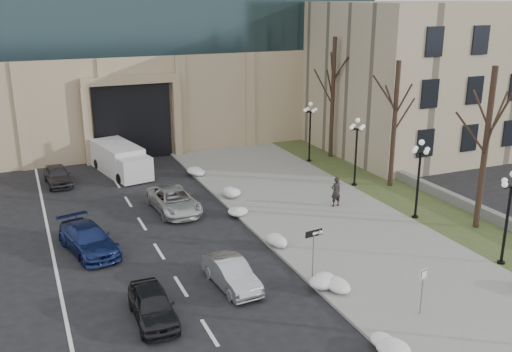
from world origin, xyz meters
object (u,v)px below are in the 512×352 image
(lamppost_c, at_px, (357,143))
(lamppost_d, at_px, (310,124))
(car_a, at_px, (153,305))
(car_b, at_px, (231,274))
(car_e, at_px, (58,175))
(one_way_sign, at_px, (317,239))
(pedestrian, at_px, (336,192))
(car_c, at_px, (88,239))
(keep_sign, at_px, (423,282))
(lamppost_b, at_px, (419,169))
(box_truck, at_px, (121,160))
(car_d, at_px, (174,201))
(lamppost_a, at_px, (509,205))

(lamppost_c, relative_size, lamppost_d, 1.00)
(car_a, relative_size, car_b, 1.00)
(car_e, xyz_separation_m, one_way_sign, (9.54, -19.25, 1.40))
(pedestrian, relative_size, lamppost_d, 0.39)
(car_a, bearing_deg, lamppost_d, 47.81)
(car_c, distance_m, keep_sign, 16.32)
(car_c, relative_size, keep_sign, 2.28)
(keep_sign, height_order, lamppost_b, lamppost_b)
(one_way_sign, bearing_deg, lamppost_c, 43.09)
(lamppost_d, bearing_deg, car_b, -127.77)
(keep_sign, distance_m, lamppost_d, 22.74)
(lamppost_b, bearing_deg, box_truck, 131.57)
(lamppost_b, bearing_deg, lamppost_d, 90.00)
(box_truck, bearing_deg, car_d, -92.01)
(box_truck, distance_m, lamppost_a, 26.47)
(one_way_sign, bearing_deg, car_d, 100.58)
(pedestrian, xyz_separation_m, lamppost_d, (3.32, 9.57, 2.02))
(car_a, bearing_deg, one_way_sign, 3.82)
(pedestrian, bearing_deg, lamppost_c, -141.57)
(pedestrian, xyz_separation_m, one_way_sign, (-5.67, -7.77, 1.01))
(car_a, relative_size, car_d, 0.77)
(car_b, height_order, car_e, car_e)
(lamppost_a, height_order, lamppost_b, same)
(lamppost_a, distance_m, lamppost_b, 6.50)
(car_a, distance_m, car_e, 19.74)
(car_d, relative_size, lamppost_d, 1.04)
(lamppost_a, xyz_separation_m, lamppost_d, (0.00, 19.50, 0.00))
(lamppost_b, height_order, lamppost_d, same)
(car_d, bearing_deg, car_a, -112.59)
(pedestrian, height_order, keep_sign, keep_sign)
(car_a, height_order, pedestrian, pedestrian)
(box_truck, distance_m, lamppost_c, 16.99)
(car_c, xyz_separation_m, box_truck, (4.01, 12.98, 0.32))
(car_e, relative_size, lamppost_b, 0.82)
(one_way_sign, bearing_deg, keep_sign, -68.36)
(car_c, xyz_separation_m, lamppost_c, (18.06, 3.64, 2.38))
(car_b, relative_size, keep_sign, 1.83)
(car_b, distance_m, lamppost_c, 16.30)
(lamppost_a, bearing_deg, box_truck, 122.16)
(car_c, bearing_deg, car_b, -63.04)
(car_c, xyz_separation_m, car_d, (5.50, 3.87, -0.00))
(car_e, distance_m, lamppost_d, 18.79)
(pedestrian, bearing_deg, lamppost_a, 104.11)
(car_d, height_order, one_way_sign, one_way_sign)
(pedestrian, distance_m, one_way_sign, 9.68)
(one_way_sign, relative_size, lamppost_a, 0.53)
(box_truck, xyz_separation_m, keep_sign, (7.46, -24.55, 0.53))
(lamppost_d, bearing_deg, lamppost_b, -90.00)
(car_a, xyz_separation_m, lamppost_c, (16.57, 11.24, 2.42))
(car_c, relative_size, lamppost_b, 1.00)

